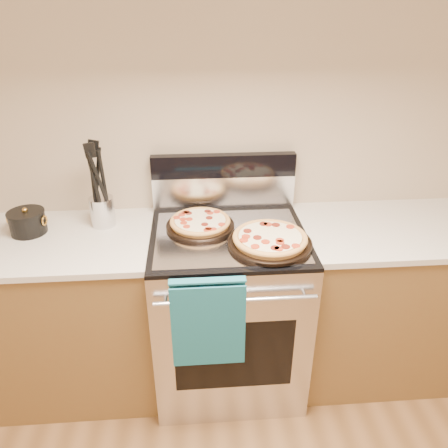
{
  "coord_description": "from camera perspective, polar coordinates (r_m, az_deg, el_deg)",
  "views": [
    {
      "loc": [
        -0.17,
        -0.21,
        1.94
      ],
      "look_at": [
        -0.03,
        1.55,
        1.03
      ],
      "focal_mm": 35.0,
      "sensor_mm": 36.0,
      "label": 1
    }
  ],
  "objects": [
    {
      "name": "oven_window",
      "position": [
        2.14,
        1.34,
        -16.82
      ],
      "size": [
        0.56,
        0.01,
        0.4
      ],
      "primitive_type": "cube",
      "color": "black",
      "rests_on": "range_body"
    },
    {
      "name": "range_body",
      "position": [
        2.39,
        0.54,
        -11.22
      ],
      "size": [
        0.76,
        0.68,
        0.9
      ],
      "primitive_type": "cube",
      "color": "#B7B7BC",
      "rests_on": "ground"
    },
    {
      "name": "dish_towel",
      "position": [
        1.94,
        -2.08,
        -12.52
      ],
      "size": [
        0.32,
        0.05,
        0.42
      ],
      "primitive_type": null,
      "color": "navy",
      "rests_on": "oven_handle"
    },
    {
      "name": "countertop_left",
      "position": [
        2.27,
        -22.17,
        -2.21
      ],
      "size": [
        1.02,
        0.64,
        0.03
      ],
      "primitive_type": "cube",
      "color": "beige",
      "rests_on": "cabinet_left"
    },
    {
      "name": "backsplash_upper",
      "position": [
        2.31,
        -0.05,
        7.65
      ],
      "size": [
        0.76,
        0.06,
        0.12
      ],
      "primitive_type": "cube",
      "color": "black",
      "rests_on": "backsplash_lower"
    },
    {
      "name": "cabinet_left",
      "position": [
        2.52,
        -20.33,
        -11.26
      ],
      "size": [
        1.0,
        0.62,
        0.88
      ],
      "primitive_type": "cube",
      "color": "brown",
      "rests_on": "ground"
    },
    {
      "name": "cooktop",
      "position": [
        2.13,
        0.59,
        -1.52
      ],
      "size": [
        0.76,
        0.68,
        0.02
      ],
      "primitive_type": "cube",
      "color": "black",
      "rests_on": "range_body"
    },
    {
      "name": "foil_sheet",
      "position": [
        2.1,
        0.67,
        -1.61
      ],
      "size": [
        0.7,
        0.55,
        0.01
      ],
      "primitive_type": "cube",
      "color": "gray",
      "rests_on": "cooktop"
    },
    {
      "name": "cabinet_right",
      "position": [
        2.63,
        20.23,
        -9.38
      ],
      "size": [
        1.0,
        0.62,
        0.88
      ],
      "primitive_type": "cube",
      "color": "brown",
      "rests_on": "ground"
    },
    {
      "name": "utensil_crock",
      "position": [
        2.28,
        -15.58,
        1.59
      ],
      "size": [
        0.13,
        0.13,
        0.15
      ],
      "primitive_type": "cylinder",
      "rotation": [
        0.0,
        0.0,
        0.06
      ],
      "color": "silver",
      "rests_on": "countertop_left"
    },
    {
      "name": "pepperoni_pizza_back",
      "position": [
        2.17,
        -3.13,
        0.13
      ],
      "size": [
        0.41,
        0.41,
        0.04
      ],
      "primitive_type": null,
      "rotation": [
        0.0,
        0.0,
        0.25
      ],
      "color": "#B98638",
      "rests_on": "foil_sheet"
    },
    {
      "name": "saucepan",
      "position": [
        2.34,
        -24.26,
        0.12
      ],
      "size": [
        0.2,
        0.2,
        0.1
      ],
      "primitive_type": "cylinder",
      "rotation": [
        0.0,
        0.0,
        -0.19
      ],
      "color": "black",
      "rests_on": "countertop_left"
    },
    {
      "name": "oven_handle",
      "position": [
        1.88,
        1.58,
        -10.01
      ],
      "size": [
        0.7,
        0.03,
        0.03
      ],
      "primitive_type": "cylinder",
      "rotation": [
        0.0,
        1.57,
        0.0
      ],
      "color": "silver",
      "rests_on": "range_body"
    },
    {
      "name": "countertop_right",
      "position": [
        2.4,
        21.96,
        -0.59
      ],
      "size": [
        1.02,
        0.64,
        0.03
      ],
      "primitive_type": "cube",
      "color": "beige",
      "rests_on": "cabinet_right"
    },
    {
      "name": "pepperoni_pizza_front",
      "position": [
        2.02,
        6.01,
        -2.07
      ],
      "size": [
        0.49,
        0.49,
        0.05
      ],
      "primitive_type": null,
      "rotation": [
        0.0,
        0.0,
        0.33
      ],
      "color": "#B98638",
      "rests_on": "foil_sheet"
    },
    {
      "name": "backsplash_lower",
      "position": [
        2.37,
        -0.05,
        4.23
      ],
      "size": [
        0.76,
        0.06,
        0.18
      ],
      "primitive_type": "cube",
      "color": "silver",
      "rests_on": "cooktop"
    },
    {
      "name": "wall_back",
      "position": [
        2.29,
        -0.13,
        12.46
      ],
      "size": [
        4.0,
        0.0,
        4.0
      ],
      "primitive_type": "plane",
      "rotation": [
        1.57,
        0.0,
        0.0
      ],
      "color": "tan",
      "rests_on": "ground"
    }
  ]
}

